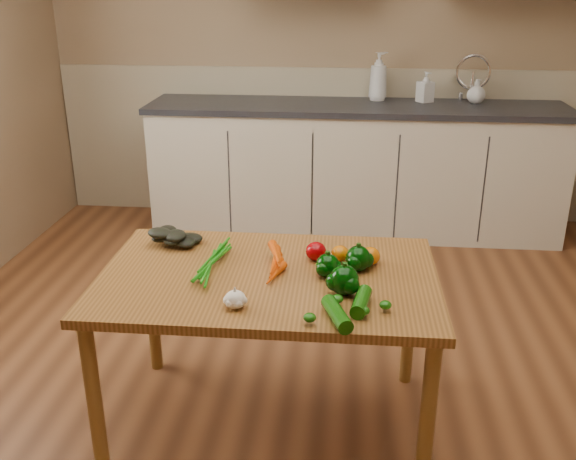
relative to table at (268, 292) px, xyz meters
The scene contains 17 objects.
room 0.70m from the table, 59.69° to the left, with size 4.04×5.04×2.64m.
counter_run 2.27m from the table, 81.33° to the left, with size 2.84×0.64×1.14m.
table is the anchor object (origin of this frame).
soap_bottle_a 2.49m from the table, 78.90° to the left, with size 0.13×0.13×0.33m, color silver.
soap_bottle_b 2.52m from the table, 71.42° to the left, with size 0.09×0.09×0.20m, color silver.
soap_bottle_c 2.64m from the table, 64.21° to the left, with size 0.12×0.12×0.16m, color silver.
carrot_bunch 0.13m from the table, 148.43° to the left, with size 0.23×0.18×0.06m, color #E54C05, non-canonical shape.
leafy_greens 0.51m from the table, 148.40° to the left, with size 0.18×0.16×0.09m, color black, non-canonical shape.
garlic_bulb 0.30m from the table, 106.05° to the right, with size 0.07×0.07×0.06m, color white.
pepper_a 0.25m from the table, ahead, with size 0.09×0.09×0.09m, color black.
pepper_b 0.36m from the table, 11.18° to the left, with size 0.10×0.10×0.10m, color black.
pepper_c 0.34m from the table, 24.83° to the right, with size 0.10×0.10×0.10m, color black.
tomato_a 0.25m from the table, 40.70° to the left, with size 0.08×0.08×0.07m, color #8E0206.
tomato_b 0.32m from the table, 29.23° to the left, with size 0.07×0.07×0.06m, color #C55C04.
tomato_c 0.41m from the table, 17.99° to the left, with size 0.08×0.08×0.07m, color #C55C04.
zucchini_a 0.43m from the table, 34.60° to the right, with size 0.05×0.05×0.16m, color #0F4707.
zucchini_b 0.43m from the table, 51.20° to the right, with size 0.05×0.05×0.18m, color #0F4707.
Camera 1 is at (0.15, -2.19, 1.71)m, focal length 40.00 mm.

